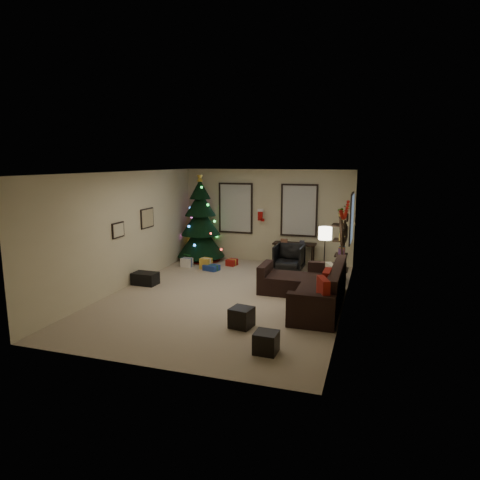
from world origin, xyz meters
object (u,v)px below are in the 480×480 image
object	(u,v)px
sofa	(312,290)
desk_chair	(289,258)
bookshelf	(342,250)
desk	(294,246)
christmas_tree	(201,224)

from	to	relation	value
sofa	desk_chair	bearing A→B (deg)	111.53
bookshelf	sofa	bearing A→B (deg)	-104.64
bookshelf	desk	bearing A→B (deg)	135.42
sofa	desk	world-z (taller)	sofa
bookshelf	desk_chair	bearing A→B (deg)	152.61
sofa	desk	xyz separation A→B (m)	(-0.96, 3.14, 0.29)
christmas_tree	bookshelf	xyz separation A→B (m)	(4.20, -1.18, -0.29)
christmas_tree	desk	size ratio (longest dim) A/B	2.20
christmas_tree	desk_chair	xyz separation A→B (m)	(2.76, -0.44, -0.73)
sofa	desk_chair	distance (m)	2.67
christmas_tree	sofa	distance (m)	4.82
sofa	desk_chair	xyz separation A→B (m)	(-0.98, 2.49, 0.08)
desk_chair	bookshelf	distance (m)	1.68
sofa	bookshelf	size ratio (longest dim) A/B	1.64
desk_chair	bookshelf	xyz separation A→B (m)	(1.44, -0.74, 0.44)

